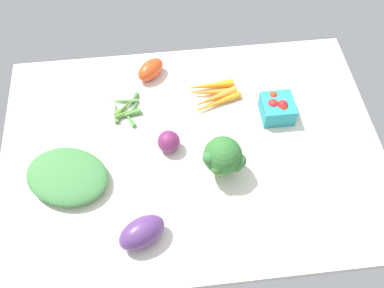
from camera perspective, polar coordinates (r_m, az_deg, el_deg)
tablecloth at (r=127.42cm, az=0.00°, el=-0.77°), size 104.00×76.00×2.00cm
okra_pile at (r=135.10cm, az=-8.12°, el=4.28°), size 10.94×12.57×1.88cm
red_onion_near_basket at (r=124.25cm, az=-2.89°, el=0.30°), size 6.16×6.16×6.16cm
broccoli_head at (r=116.59cm, az=3.92°, el=-1.63°), size 11.23×10.05×12.48cm
roma_tomato at (r=142.09cm, az=-5.14°, el=9.12°), size 10.61×10.50×5.39cm
berry_basket at (r=133.16cm, az=10.49°, el=4.41°), size 9.02×9.02×6.85cm
leafy_greens_clump at (r=123.15cm, az=-15.14°, el=-3.85°), size 26.92×24.62×4.97cm
carrot_bunch at (r=136.82cm, az=2.43°, el=6.12°), size 17.02×12.32×2.80cm
eggplant at (r=111.19cm, az=-6.20°, el=-10.80°), size 13.72×11.70×7.12cm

